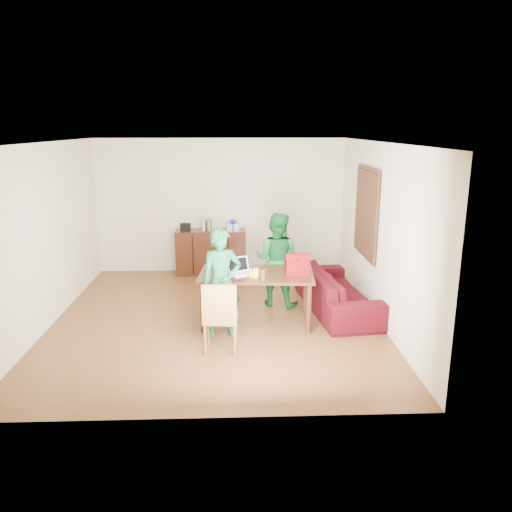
{
  "coord_description": "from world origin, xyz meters",
  "views": [
    {
      "loc": [
        0.33,
        -7.33,
        2.93
      ],
      "look_at": [
        0.62,
        0.02,
        1.0
      ],
      "focal_mm": 35.0,
      "sensor_mm": 36.0,
      "label": 1
    }
  ],
  "objects_px": {
    "table": "(257,279)",
    "laptop": "(242,272)",
    "bottle": "(263,274)",
    "person_far": "(277,259)",
    "red_bag": "(297,266)",
    "person_near": "(222,283)",
    "chair": "(221,331)",
    "sofa": "(337,291)"
  },
  "relations": [
    {
      "from": "person_near",
      "to": "bottle",
      "type": "distance_m",
      "value": 0.6
    },
    {
      "from": "table",
      "to": "laptop",
      "type": "relative_size",
      "value": 4.43
    },
    {
      "from": "person_near",
      "to": "bottle",
      "type": "relative_size",
      "value": 8.34
    },
    {
      "from": "chair",
      "to": "red_bag",
      "type": "relative_size",
      "value": 2.82
    },
    {
      "from": "person_far",
      "to": "sofa",
      "type": "distance_m",
      "value": 1.11
    },
    {
      "from": "chair",
      "to": "person_near",
      "type": "distance_m",
      "value": 0.73
    },
    {
      "from": "person_near",
      "to": "red_bag",
      "type": "relative_size",
      "value": 4.48
    },
    {
      "from": "laptop",
      "to": "red_bag",
      "type": "relative_size",
      "value": 1.14
    },
    {
      "from": "chair",
      "to": "red_bag",
      "type": "height_order",
      "value": "red_bag"
    },
    {
      "from": "laptop",
      "to": "red_bag",
      "type": "xyz_separation_m",
      "value": [
        0.81,
        -0.04,
        0.08
      ]
    },
    {
      "from": "person_near",
      "to": "laptop",
      "type": "bearing_deg",
      "value": 36.96
    },
    {
      "from": "person_near",
      "to": "red_bag",
      "type": "distance_m",
      "value": 1.16
    },
    {
      "from": "chair",
      "to": "red_bag",
      "type": "distance_m",
      "value": 1.54
    },
    {
      "from": "chair",
      "to": "laptop",
      "type": "bearing_deg",
      "value": 74.53
    },
    {
      "from": "table",
      "to": "laptop",
      "type": "height_order",
      "value": "laptop"
    },
    {
      "from": "table",
      "to": "laptop",
      "type": "bearing_deg",
      "value": -157.95
    },
    {
      "from": "laptop",
      "to": "bottle",
      "type": "bearing_deg",
      "value": -70.78
    },
    {
      "from": "chair",
      "to": "bottle",
      "type": "bearing_deg",
      "value": 48.78
    },
    {
      "from": "person_far",
      "to": "sofa",
      "type": "xyz_separation_m",
      "value": [
        0.96,
        -0.29,
        -0.46
      ]
    },
    {
      "from": "chair",
      "to": "sofa",
      "type": "distance_m",
      "value": 2.37
    },
    {
      "from": "laptop",
      "to": "red_bag",
      "type": "height_order",
      "value": "red_bag"
    },
    {
      "from": "laptop",
      "to": "sofa",
      "type": "bearing_deg",
      "value": -4.09
    },
    {
      "from": "sofa",
      "to": "person_near",
      "type": "bearing_deg",
      "value": 110.09
    },
    {
      "from": "table",
      "to": "bottle",
      "type": "distance_m",
      "value": 0.42
    },
    {
      "from": "bottle",
      "to": "sofa",
      "type": "distance_m",
      "value": 1.63
    },
    {
      "from": "person_far",
      "to": "laptop",
      "type": "xyz_separation_m",
      "value": [
        -0.58,
        -0.87,
        0.05
      ]
    },
    {
      "from": "person_far",
      "to": "laptop",
      "type": "relative_size",
      "value": 3.95
    },
    {
      "from": "person_near",
      "to": "chair",
      "type": "bearing_deg",
      "value": -103.55
    },
    {
      "from": "table",
      "to": "bottle",
      "type": "relative_size",
      "value": 9.37
    },
    {
      "from": "table",
      "to": "red_bag",
      "type": "xyz_separation_m",
      "value": [
        0.6,
        -0.1,
        0.23
      ]
    },
    {
      "from": "person_far",
      "to": "red_bag",
      "type": "relative_size",
      "value": 4.5
    },
    {
      "from": "person_far",
      "to": "sofa",
      "type": "height_order",
      "value": "person_far"
    },
    {
      "from": "bottle",
      "to": "red_bag",
      "type": "relative_size",
      "value": 0.54
    },
    {
      "from": "laptop",
      "to": "sofa",
      "type": "distance_m",
      "value": 1.73
    },
    {
      "from": "red_bag",
      "to": "person_far",
      "type": "bearing_deg",
      "value": 99.83
    },
    {
      "from": "table",
      "to": "person_near",
      "type": "height_order",
      "value": "person_near"
    },
    {
      "from": "bottle",
      "to": "sofa",
      "type": "xyz_separation_m",
      "value": [
        1.26,
        0.88,
        -0.56
      ]
    },
    {
      "from": "table",
      "to": "sofa",
      "type": "bearing_deg",
      "value": 25.34
    },
    {
      "from": "red_bag",
      "to": "person_near",
      "type": "bearing_deg",
      "value": -167.9
    },
    {
      "from": "sofa",
      "to": "laptop",
      "type": "bearing_deg",
      "value": 103.68
    },
    {
      "from": "table",
      "to": "red_bag",
      "type": "distance_m",
      "value": 0.65
    },
    {
      "from": "table",
      "to": "chair",
      "type": "relative_size",
      "value": 1.79
    }
  ]
}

